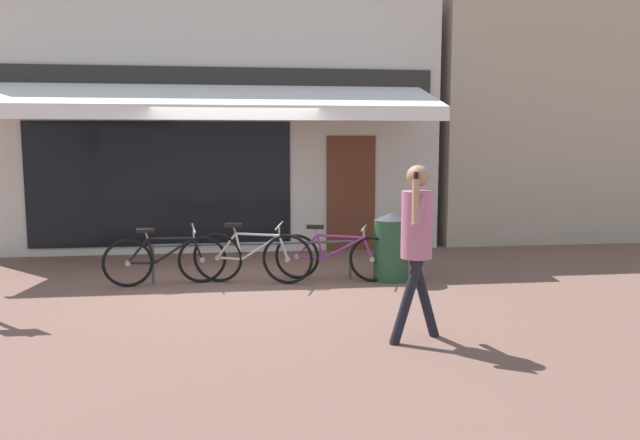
# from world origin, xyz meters

# --- Properties ---
(ground_plane) EXTENTS (160.00, 160.00, 0.00)m
(ground_plane) POSITION_xyz_m (0.00, 0.00, 0.00)
(ground_plane) COLOR brown
(shop_front) EXTENTS (8.31, 4.75, 5.20)m
(shop_front) POSITION_xyz_m (-0.43, 3.89, 2.60)
(shop_front) COLOR beige
(shop_front) RESTS_ON ground_plane
(neighbour_building) EXTENTS (6.02, 4.00, 4.68)m
(neighbour_building) POSITION_xyz_m (6.94, 4.42, 2.34)
(neighbour_building) COLOR tan
(neighbour_building) RESTS_ON ground_plane
(bike_rack_rail) EXTENTS (2.91, 0.04, 0.57)m
(bike_rack_rail) POSITION_xyz_m (0.21, -0.03, 0.46)
(bike_rack_rail) COLOR #47494F
(bike_rack_rail) RESTS_ON ground_plane
(bicycle_black) EXTENTS (1.69, 0.52, 0.84)m
(bicycle_black) POSITION_xyz_m (-1.02, -0.12, 0.37)
(bicycle_black) COLOR black
(bicycle_black) RESTS_ON ground_plane
(bicycle_silver) EXTENTS (1.70, 0.66, 0.87)m
(bicycle_silver) POSITION_xyz_m (0.19, -0.16, 0.39)
(bicycle_silver) COLOR black
(bicycle_silver) RESTS_ON ground_plane
(bicycle_purple) EXTENTS (1.69, 0.70, 0.80)m
(bicycle_purple) POSITION_xyz_m (1.36, -0.12, 0.36)
(bicycle_purple) COLOR black
(bicycle_purple) RESTS_ON ground_plane
(pedestrian_adult) EXTENTS (0.58, 0.54, 1.78)m
(pedestrian_adult) POSITION_xyz_m (1.75, -2.93, 1.11)
(pedestrian_adult) COLOR black
(pedestrian_adult) RESTS_ON ground_plane
(litter_bin) EXTENTS (0.51, 0.51, 0.98)m
(litter_bin) POSITION_xyz_m (2.18, -0.21, 0.49)
(litter_bin) COLOR #23472D
(litter_bin) RESTS_ON ground_plane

